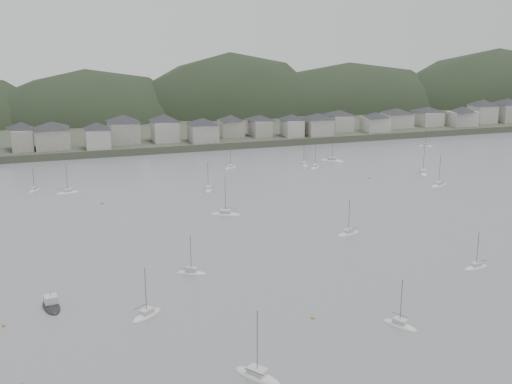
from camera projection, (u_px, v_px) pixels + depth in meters
name	position (u px, v px, depth m)	size (l,w,h in m)	color
ground	(386.00, 320.00, 118.67)	(900.00, 900.00, 0.00)	slate
far_shore_land	(140.00, 113.00, 388.84)	(900.00, 250.00, 3.00)	#383D2D
forested_ridge	(156.00, 140.00, 370.07)	(851.55, 103.94, 102.57)	black
waterfront_town	(285.00, 123.00, 300.27)	(451.48, 28.46, 12.92)	gray
sailboat_lead	(425.00, 146.00, 288.85)	(6.18, 5.41, 8.61)	silver
moored_fleet	(252.00, 220.00, 178.81)	(226.83, 161.84, 13.47)	silver
motor_launch_far	(51.00, 306.00, 124.14)	(4.21, 8.91, 4.04)	black
mooring_buoys	(268.00, 253.00, 153.23)	(119.29, 125.55, 0.70)	#AE763A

